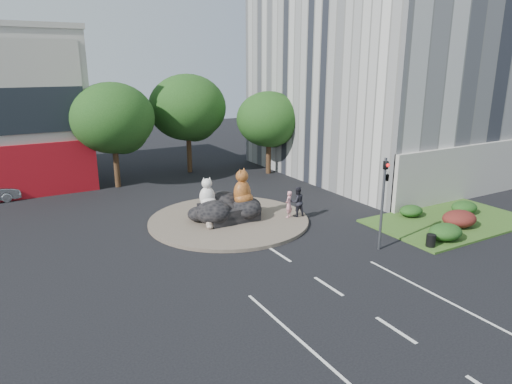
% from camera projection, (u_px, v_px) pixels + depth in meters
% --- Properties ---
extents(ground, '(120.00, 120.00, 0.00)m').
position_uv_depth(ground, '(328.00, 286.00, 20.39)').
color(ground, black).
rests_on(ground, ground).
extents(roundabout_island, '(10.00, 10.00, 0.20)m').
position_uv_depth(roundabout_island, '(229.00, 220.00, 28.71)').
color(roundabout_island, brown).
rests_on(roundabout_island, ground).
extents(rock_plinth, '(3.20, 2.60, 0.90)m').
position_uv_depth(rock_plinth, '(229.00, 212.00, 28.57)').
color(rock_plinth, black).
rests_on(rock_plinth, roundabout_island).
extents(grass_verge, '(10.00, 6.00, 0.12)m').
position_uv_depth(grass_verge, '(450.00, 221.00, 28.61)').
color(grass_verge, '#2E541C').
rests_on(grass_verge, ground).
extents(tree_left, '(6.46, 6.46, 8.27)m').
position_uv_depth(tree_left, '(113.00, 121.00, 35.51)').
color(tree_left, '#382314').
rests_on(tree_left, ground).
extents(tree_mid, '(6.84, 6.84, 8.76)m').
position_uv_depth(tree_mid, '(188.00, 111.00, 40.44)').
color(tree_mid, '#382314').
rests_on(tree_mid, ground).
extents(tree_right, '(5.70, 5.70, 7.30)m').
position_uv_depth(tree_right, '(269.00, 122.00, 40.22)').
color(tree_right, '#382314').
rests_on(tree_right, ground).
extents(hedge_near_green, '(2.00, 1.60, 0.90)m').
position_uv_depth(hedge_near_green, '(445.00, 232.00, 25.37)').
color(hedge_near_green, '#193B13').
rests_on(hedge_near_green, grass_verge).
extents(hedge_red, '(2.20, 1.76, 0.99)m').
position_uv_depth(hedge_red, '(459.00, 219.00, 27.39)').
color(hedge_red, '#541B16').
rests_on(hedge_red, grass_verge).
extents(hedge_mid_green, '(1.80, 1.44, 0.81)m').
position_uv_depth(hedge_mid_green, '(464.00, 207.00, 29.86)').
color(hedge_mid_green, '#193B13').
rests_on(hedge_mid_green, grass_verge).
extents(hedge_back_green, '(1.60, 1.28, 0.72)m').
position_uv_depth(hedge_back_green, '(411.00, 211.00, 29.29)').
color(hedge_back_green, '#193B13').
rests_on(hedge_back_green, grass_verge).
extents(traffic_light, '(0.44, 1.24, 5.00)m').
position_uv_depth(traffic_light, '(385.00, 184.00, 23.51)').
color(traffic_light, '#595B60').
rests_on(traffic_light, ground).
extents(street_lamp, '(2.34, 0.22, 8.06)m').
position_uv_depth(street_lamp, '(404.00, 138.00, 31.96)').
color(street_lamp, '#595B60').
rests_on(street_lamp, ground).
extents(cat_white, '(1.28, 1.17, 1.85)m').
position_uv_depth(cat_white, '(207.00, 192.00, 27.95)').
color(cat_white, silver).
rests_on(cat_white, rock_plinth).
extents(cat_tabby, '(1.79, 1.72, 2.30)m').
position_uv_depth(cat_tabby, '(242.00, 186.00, 28.33)').
color(cat_tabby, '#B96D26').
rests_on(cat_tabby, rock_plinth).
extents(kitten_calico, '(0.62, 0.60, 0.81)m').
position_uv_depth(kitten_calico, '(209.00, 222.00, 26.84)').
color(kitten_calico, beige).
rests_on(kitten_calico, roundabout_island).
extents(kitten_white, '(0.67, 0.67, 0.84)m').
position_uv_depth(kitten_white, '(251.00, 211.00, 28.89)').
color(kitten_white, silver).
rests_on(kitten_white, roundabout_island).
extents(pedestrian_pink, '(0.75, 0.69, 1.71)m').
position_uv_depth(pedestrian_pink, '(289.00, 204.00, 28.74)').
color(pedestrian_pink, pink).
rests_on(pedestrian_pink, roundabout_island).
extents(pedestrian_dark, '(1.00, 0.82, 1.93)m').
position_uv_depth(pedestrian_dark, '(297.00, 202.00, 28.88)').
color(pedestrian_dark, black).
rests_on(pedestrian_dark, roundabout_island).
extents(litter_bin, '(0.61, 0.61, 0.67)m').
position_uv_depth(litter_bin, '(431.00, 240.00, 24.46)').
color(litter_bin, black).
rests_on(litter_bin, grass_verge).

